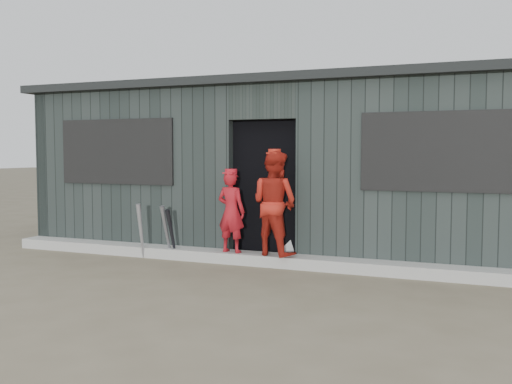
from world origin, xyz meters
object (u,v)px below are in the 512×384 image
at_px(bat_mid, 167,232).
at_px(player_red_left, 231,212).
at_px(bat_right, 172,234).
at_px(player_red_right, 274,203).
at_px(dugout, 295,168).
at_px(player_grey_back, 292,219).
at_px(bat_left, 141,231).

bearing_deg(bat_mid, player_red_left, 4.57).
bearing_deg(bat_right, bat_mid, 174.45).
distance_m(player_red_left, player_red_right, 0.64).
xyz_separation_m(player_red_left, dugout, (0.36, 1.73, 0.57)).
bearing_deg(bat_mid, player_red_right, 3.82).
distance_m(player_red_left, player_grey_back, 0.90).
relative_size(bat_left, bat_mid, 1.01).
distance_m(bat_right, player_grey_back, 1.75).
bearing_deg(dugout, bat_right, -124.84).
height_order(player_red_right, player_grey_back, player_red_right).
xyz_separation_m(bat_left, player_red_right, (1.97, 0.23, 0.45)).
relative_size(bat_left, dugout, 0.10).
distance_m(player_red_right, player_grey_back, 0.57).
xyz_separation_m(bat_right, player_red_left, (0.90, 0.09, 0.35)).
distance_m(bat_left, bat_mid, 0.37).
xyz_separation_m(bat_mid, player_grey_back, (1.71, 0.60, 0.20)).
xyz_separation_m(bat_left, dugout, (1.70, 1.93, 0.88)).
height_order(bat_left, bat_mid, bat_left).
bearing_deg(player_red_right, player_red_left, 21.53).
bearing_deg(bat_left, dugout, 48.57).
relative_size(bat_right, player_red_right, 0.53).
height_order(bat_mid, player_grey_back, player_grey_back).
bearing_deg(player_grey_back, player_red_left, 26.02).
xyz_separation_m(bat_mid, player_red_left, (0.99, 0.08, 0.33)).
distance_m(bat_mid, player_red_right, 1.68).
relative_size(bat_left, bat_right, 1.08).
relative_size(player_red_right, dugout, 0.17).
bearing_deg(bat_mid, player_grey_back, 19.47).
height_order(bat_mid, player_red_right, player_red_right).
distance_m(bat_right, player_red_right, 1.61).
bearing_deg(player_red_left, bat_right, 13.44).
relative_size(bat_mid, player_red_left, 0.70).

